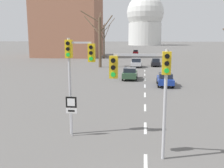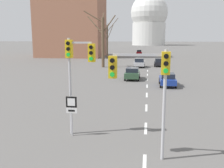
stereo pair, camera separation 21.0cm
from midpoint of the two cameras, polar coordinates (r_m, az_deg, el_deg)
lane_stripe_0 at (r=11.26m, az=8.00°, el=-17.89°), size 0.16×2.00×0.01m
lane_stripe_1 at (r=15.38m, az=8.11°, el=-9.94°), size 0.16×2.00×0.01m
lane_stripe_2 at (r=19.66m, az=8.17°, el=-5.39°), size 0.16×2.00×0.01m
lane_stripe_3 at (r=24.02m, az=8.20°, el=-2.48°), size 0.16×2.00×0.01m
lane_stripe_4 at (r=28.43m, az=8.23°, el=-0.47°), size 0.16×2.00×0.01m
lane_stripe_5 at (r=32.86m, az=8.25°, el=1.00°), size 0.16×2.00×0.01m
lane_stripe_6 at (r=37.31m, az=8.26°, el=2.12°), size 0.16×2.00×0.01m
lane_stripe_7 at (r=41.77m, az=8.27°, el=3.00°), size 0.16×2.00×0.01m
traffic_signal_near_left at (r=13.52m, az=-7.57°, el=4.88°), size 1.59×0.34×5.35m
traffic_signal_centre_tall at (r=10.70m, az=8.41°, el=1.65°), size 2.59×0.34×4.88m
route_sign_post at (r=13.78m, az=-8.79°, el=-5.65°), size 0.60×0.08×2.28m
sedan_near_left at (r=32.74m, az=4.86°, el=2.42°), size 1.90×3.95×1.55m
sedan_near_right at (r=82.31m, az=6.30°, el=7.24°), size 1.73×3.88×1.64m
sedan_mid_centre at (r=46.77m, az=6.39°, el=4.87°), size 1.98×4.04×1.67m
sedan_far_left at (r=48.83m, az=10.76°, el=4.89°), size 1.71×3.93×1.52m
sedan_far_right at (r=28.84m, az=12.77°, el=1.07°), size 1.78×3.98×1.47m
bare_tree_left_near at (r=46.42m, az=-2.09°, el=10.28°), size 5.83×2.52×10.26m
bare_tree_left_far at (r=66.87m, az=-0.92°, el=10.19°), size 5.12×5.43×10.37m
capitol_dome at (r=196.42m, az=8.50°, el=14.33°), size 27.70×27.70×39.12m
apartment_block_left at (r=75.13m, az=-9.18°, el=16.04°), size 18.00×14.00×25.66m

